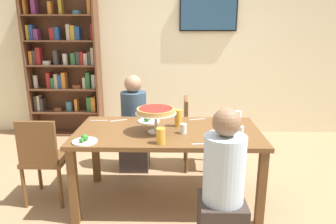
% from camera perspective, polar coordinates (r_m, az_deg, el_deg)
% --- Properties ---
extents(ground_plane, '(12.00, 12.00, 0.00)m').
position_cam_1_polar(ground_plane, '(3.24, -0.04, -15.83)').
color(ground_plane, '#9E7A56').
extents(rear_partition, '(8.00, 0.12, 2.80)m').
position_cam_1_polar(rear_partition, '(4.98, 0.51, 12.13)').
color(rear_partition, beige).
rests_on(rear_partition, ground_plane).
extents(dining_table, '(1.73, 0.90, 0.74)m').
position_cam_1_polar(dining_table, '(2.96, -0.04, -4.95)').
color(dining_table, brown).
rests_on(dining_table, ground_plane).
extents(bookshelf, '(1.10, 0.30, 2.21)m').
position_cam_1_polar(bookshelf, '(5.11, -18.57, 8.41)').
color(bookshelf, brown).
rests_on(bookshelf, ground_plane).
extents(television, '(0.86, 0.05, 0.48)m').
position_cam_1_polar(television, '(4.91, 7.42, 17.30)').
color(television, black).
extents(diner_near_right, '(0.34, 0.34, 1.15)m').
position_cam_1_polar(diner_near_right, '(2.38, 10.04, -14.79)').
color(diner_near_right, '#382D28').
rests_on(diner_near_right, ground_plane).
extents(diner_far_left, '(0.34, 0.34, 1.15)m').
position_cam_1_polar(diner_far_left, '(3.74, -6.20, -3.24)').
color(diner_far_left, '#382D28').
rests_on(diner_far_left, ground_plane).
extents(chair_head_west, '(0.40, 0.40, 0.87)m').
position_cam_1_polar(chair_head_west, '(3.22, -21.89, -7.57)').
color(chair_head_west, brown).
rests_on(chair_head_west, ground_plane).
extents(chair_far_right, '(0.40, 0.40, 0.87)m').
position_cam_1_polar(chair_far_right, '(3.76, 4.92, -3.22)').
color(chair_far_right, brown).
rests_on(chair_far_right, ground_plane).
extents(deep_dish_pizza_stand, '(0.38, 0.38, 0.23)m').
position_cam_1_polar(deep_dish_pizza_stand, '(2.81, -2.26, 0.01)').
color(deep_dish_pizza_stand, silver).
rests_on(deep_dish_pizza_stand, dining_table).
extents(salad_plate_near_diner, '(0.22, 0.22, 0.07)m').
position_cam_1_polar(salad_plate_near_diner, '(3.18, -3.64, -1.56)').
color(salad_plate_near_diner, white).
rests_on(salad_plate_near_diner, dining_table).
extents(salad_plate_far_diner, '(0.21, 0.21, 0.07)m').
position_cam_1_polar(salad_plate_far_diner, '(2.71, -15.08, -5.02)').
color(salad_plate_far_diner, white).
rests_on(salad_plate_far_diner, dining_table).
extents(beer_glass_amber_tall, '(0.08, 0.08, 0.13)m').
position_cam_1_polar(beer_glass_amber_tall, '(2.58, -1.36, -4.42)').
color(beer_glass_amber_tall, gold).
rests_on(beer_glass_amber_tall, dining_table).
extents(beer_glass_amber_short, '(0.07, 0.07, 0.17)m').
position_cam_1_polar(beer_glass_amber_short, '(3.02, 1.91, -1.12)').
color(beer_glass_amber_short, gold).
rests_on(beer_glass_amber_short, dining_table).
extents(water_glass_clear_near, '(0.06, 0.06, 0.10)m').
position_cam_1_polar(water_glass_clear_near, '(2.80, 13.12, -3.56)').
color(water_glass_clear_near, white).
rests_on(water_glass_clear_near, dining_table).
extents(water_glass_clear_far, '(0.06, 0.06, 0.09)m').
position_cam_1_polar(water_glass_clear_far, '(2.83, 2.84, -3.07)').
color(water_glass_clear_far, white).
rests_on(water_glass_clear_far, dining_table).
extents(water_glass_clear_spare, '(0.06, 0.06, 0.11)m').
position_cam_1_polar(water_glass_clear_spare, '(3.27, 12.78, -0.76)').
color(water_glass_clear_spare, white).
rests_on(water_glass_clear_spare, dining_table).
extents(cutlery_fork_near, '(0.18, 0.02, 0.00)m').
position_cam_1_polar(cutlery_fork_near, '(3.30, -12.62, -1.53)').
color(cutlery_fork_near, silver).
rests_on(cutlery_fork_near, dining_table).
extents(cutlery_knife_near, '(0.17, 0.08, 0.00)m').
position_cam_1_polar(cutlery_knife_near, '(2.64, 11.95, -5.75)').
color(cutlery_knife_near, silver).
rests_on(cutlery_knife_near, dining_table).
extents(cutlery_fork_far, '(0.18, 0.07, 0.00)m').
position_cam_1_polar(cutlery_fork_far, '(3.28, 5.44, -1.33)').
color(cutlery_fork_far, silver).
rests_on(cutlery_fork_far, dining_table).
extents(cutlery_knife_far, '(0.17, 0.08, 0.00)m').
position_cam_1_polar(cutlery_knife_far, '(3.26, -9.07, -1.53)').
color(cutlery_knife_far, silver).
rests_on(cutlery_knife_far, dining_table).
extents(cutlery_spare_fork, '(0.18, 0.04, 0.00)m').
position_cam_1_polar(cutlery_spare_fork, '(2.60, 6.29, -5.85)').
color(cutlery_spare_fork, silver).
rests_on(cutlery_spare_fork, dining_table).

